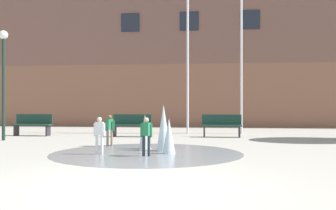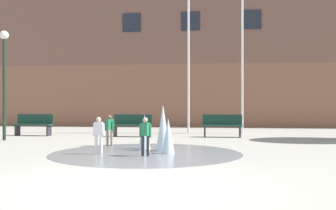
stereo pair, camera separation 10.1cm
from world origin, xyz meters
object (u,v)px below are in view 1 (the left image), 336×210
at_px(park_bench_near_trashcan, 222,125).
at_px(flagpole_left, 188,37).
at_px(child_with_pink_shirt, 99,132).
at_px(child_in_fountain, 146,133).
at_px(lamp_post_left_lane, 3,69).
at_px(child_running, 110,128).
at_px(park_bench_under_left_flagpole, 33,124).
at_px(flagpole_right, 242,34).
at_px(park_bench_under_right_flagpole, 132,125).

height_order(park_bench_near_trashcan, flagpole_left, flagpole_left).
xyz_separation_m(child_with_pink_shirt, child_in_fountain, (1.30, -0.24, 0.00)).
relative_size(park_bench_near_trashcan, lamp_post_left_lane, 0.40).
height_order(child_in_fountain, flagpole_left, flagpole_left).
bearing_deg(child_running, park_bench_under_left_flagpole, -100.36).
relative_size(park_bench_near_trashcan, child_with_pink_shirt, 1.62).
bearing_deg(park_bench_under_left_flagpole, child_in_fountain, -45.39).
height_order(park_bench_near_trashcan, child_with_pink_shirt, child_with_pink_shirt).
relative_size(flagpole_right, lamp_post_left_lane, 2.11).
height_order(park_bench_under_right_flagpole, child_with_pink_shirt, child_with_pink_shirt).
relative_size(park_bench_near_trashcan, child_running, 1.62).
bearing_deg(park_bench_near_trashcan, child_in_fountain, -108.17).
bearing_deg(child_with_pink_shirt, child_running, -87.43).
distance_m(park_bench_under_right_flagpole, park_bench_near_trashcan, 3.67).
height_order(park_bench_near_trashcan, child_running, child_running).
xyz_separation_m(park_bench_near_trashcan, child_with_pink_shirt, (-3.32, -5.94, 0.10)).
xyz_separation_m(park_bench_under_left_flagpole, child_with_pink_shirt, (4.60, -5.73, 0.10)).
height_order(park_bench_under_right_flagpole, flagpole_right, flagpole_right).
relative_size(child_in_fountain, flagpole_left, 0.12).
distance_m(park_bench_under_left_flagpole, child_with_pink_shirt, 7.35).
relative_size(child_in_fountain, flagpole_right, 0.12).
bearing_deg(lamp_post_left_lane, park_bench_under_right_flagpole, 26.85).
distance_m(park_bench_under_right_flagpole, child_running, 3.75).
bearing_deg(flagpole_left, park_bench_under_left_flagpole, -160.96).
bearing_deg(park_bench_under_left_flagpole, child_with_pink_shirt, -51.28).
xyz_separation_m(child_in_fountain, flagpole_right, (2.98, 8.19, 3.94)).
distance_m(child_running, lamp_post_left_lane, 5.11).
bearing_deg(flagpole_right, flagpole_left, 180.00).
xyz_separation_m(child_in_fountain, flagpole_left, (0.54, 8.19, 3.87)).
relative_size(child_with_pink_shirt, flagpole_left, 0.12).
relative_size(park_bench_under_left_flagpole, flagpole_left, 0.19).
bearing_deg(park_bench_under_right_flagpole, flagpole_left, 45.30).
bearing_deg(child_in_fountain, park_bench_near_trashcan, -80.37).
distance_m(child_with_pink_shirt, child_in_fountain, 1.32).
bearing_deg(flagpole_left, lamp_post_left_lane, -145.97).
distance_m(park_bench_under_left_flagpole, flagpole_right, 10.00).
height_order(park_bench_near_trashcan, child_in_fountain, child_in_fountain).
bearing_deg(child_with_pink_shirt, park_bench_under_left_flagpole, -56.24).
distance_m(child_in_fountain, child_running, 2.73).
bearing_deg(flagpole_right, park_bench_near_trashcan, -115.30).
bearing_deg(child_running, child_with_pink_shirt, 37.90).
bearing_deg(flagpole_right, lamp_post_left_lane, -153.82).
relative_size(child_with_pink_shirt, child_in_fountain, 1.00).
xyz_separation_m(child_in_fountain, lamp_post_left_lane, (-5.98, 3.79, 2.05)).
distance_m(park_bench_near_trashcan, lamp_post_left_lane, 8.62).
bearing_deg(flagpole_left, park_bench_under_right_flagpole, -134.70).
relative_size(child_running, flagpole_right, 0.12).
xyz_separation_m(park_bench_under_left_flagpole, lamp_post_left_lane, (-0.09, -2.18, 2.15)).
height_order(park_bench_under_right_flagpole, park_bench_near_trashcan, same).
bearing_deg(park_bench_near_trashcan, child_with_pink_shirt, -119.23).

